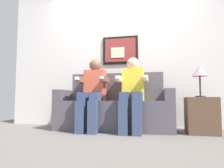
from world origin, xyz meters
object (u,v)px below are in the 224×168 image
at_px(person_on_left, 93,91).
at_px(person_on_right, 132,90).
at_px(couch, 114,110).
at_px(side_table_right, 201,115).
at_px(table_lamp, 200,72).

relative_size(person_on_left, person_on_right, 1.00).
xyz_separation_m(couch, side_table_right, (1.25, -0.11, -0.06)).
xyz_separation_m(person_on_right, table_lamp, (0.95, 0.11, 0.25)).
relative_size(person_on_left, side_table_right, 2.22).
height_order(person_on_left, person_on_right, same).
distance_m(person_on_left, side_table_right, 1.59).
distance_m(person_on_left, person_on_right, 0.60).
bearing_deg(couch, person_on_right, -28.97).
height_order(person_on_right, table_lamp, person_on_right).
bearing_deg(table_lamp, couch, 177.19).
bearing_deg(couch, side_table_right, -4.84).
bearing_deg(table_lamp, person_on_right, -173.68).
distance_m(couch, person_on_left, 0.45).
bearing_deg(table_lamp, side_table_right, -101.30).
bearing_deg(person_on_right, side_table_right, 3.73).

